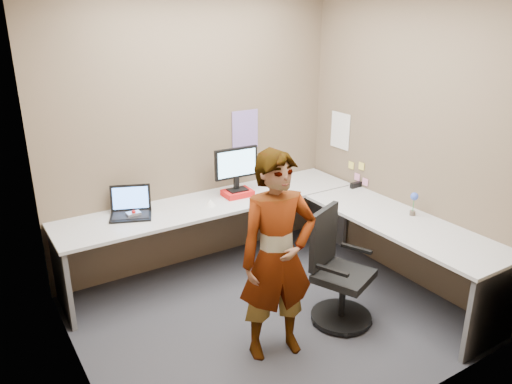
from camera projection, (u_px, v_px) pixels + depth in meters
ground at (269, 317)px, 4.23m from camera, size 3.00×3.00×0.00m
wall_back at (196, 131)px, 4.80m from camera, size 3.00×0.00×3.00m
wall_right at (408, 139)px, 4.52m from camera, size 0.00×2.70×2.70m
wall_left at (65, 204)px, 3.02m from camera, size 0.00×2.70×2.70m
desk at (286, 227)px, 4.56m from camera, size 2.98×2.58×0.73m
paper_ream at (238, 193)px, 4.90m from camera, size 0.29×0.22×0.06m
monitor at (236, 165)px, 4.82m from camera, size 0.45×0.14×0.43m
laptop at (131, 208)px, 4.43m from camera, size 0.44×0.40×0.25m
trackball_mouse at (134, 214)px, 4.40m from camera, size 0.12×0.08×0.07m
origami at (210, 202)px, 4.66m from camera, size 0.10×0.10×0.06m
stapler at (356, 185)px, 5.13m from camera, size 0.15×0.04×0.05m
flower at (414, 200)px, 4.40m from camera, size 0.07×0.07×0.22m
calendar_purple at (245, 130)px, 5.08m from camera, size 0.30×0.01×0.40m
calendar_white at (340, 131)px, 5.26m from camera, size 0.01×0.28×0.38m
sticky_note_a at (361, 166)px, 5.09m from camera, size 0.01×0.07×0.07m
sticky_note_b at (357, 177)px, 5.17m from camera, size 0.01×0.07×0.07m
sticky_note_c at (365, 182)px, 5.08m from camera, size 0.01×0.07×0.07m
sticky_note_d at (351, 165)px, 5.22m from camera, size 0.01×0.07×0.07m
office_chair at (337, 278)px, 4.09m from camera, size 0.55×0.55×0.95m
person at (277, 257)px, 3.57m from camera, size 0.64×0.49×1.58m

